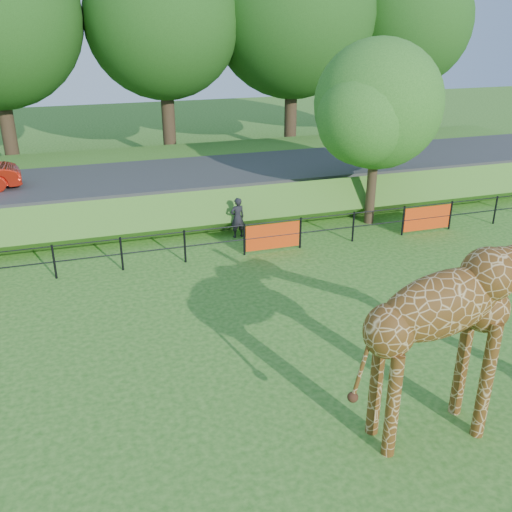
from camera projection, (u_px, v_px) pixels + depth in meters
name	position (u px, v px, depth m)	size (l,w,h in m)	color
ground	(264.00, 413.00, 11.53)	(90.00, 90.00, 0.00)	#286318
giraffe	(488.00, 336.00, 10.55)	(5.44, 1.00, 3.89)	#5B3612
perimeter_fence	(185.00, 246.00, 18.31)	(28.07, 0.10, 1.10)	black
embankment	(151.00, 183.00, 24.84)	(40.00, 9.00, 1.30)	#286318
road	(155.00, 175.00, 23.25)	(40.00, 5.00, 0.12)	#333336
visitor	(238.00, 218.00, 20.33)	(0.54, 0.35, 1.47)	black
tree_east	(380.00, 109.00, 20.43)	(5.40, 4.71, 6.76)	#342617
bg_tree_line	(160.00, 19.00, 28.50)	(37.30, 8.80, 11.82)	#342617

